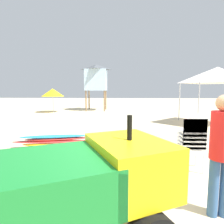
% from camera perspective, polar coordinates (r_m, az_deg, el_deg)
% --- Properties ---
extents(ground, '(80.00, 80.00, 0.00)m').
position_cam_1_polar(ground, '(3.50, 5.66, -24.39)').
color(ground, beige).
extents(utility_cart, '(2.81, 2.19, 1.50)m').
position_cam_1_polar(utility_cart, '(2.25, -14.65, -20.34)').
color(utility_cart, '#197A2D').
rests_on(utility_cart, ground).
extents(stacked_plastic_chairs, '(0.48, 0.48, 1.29)m').
position_cam_1_polar(stacked_plastic_chairs, '(4.57, 22.67, -7.28)').
color(stacked_plastic_chairs, white).
rests_on(stacked_plastic_chairs, ground).
extents(surfboard_pile, '(2.65, 0.66, 0.40)m').
position_cam_1_polar(surfboard_pile, '(6.31, -15.98, -8.44)').
color(surfboard_pile, red).
rests_on(surfboard_pile, ground).
extents(lifeguard_near_right, '(0.32, 0.32, 1.73)m').
position_cam_1_polar(lifeguard_near_right, '(3.10, 29.66, -9.17)').
color(lifeguard_near_right, '#33598C').
rests_on(lifeguard_near_right, ground).
extents(popup_canopy, '(2.89, 2.89, 2.96)m').
position_cam_1_polar(popup_canopy, '(11.28, 28.65, 9.54)').
color(popup_canopy, '#B2B2B7').
rests_on(popup_canopy, ground).
extents(lifeguard_tower, '(1.98, 1.98, 4.01)m').
position_cam_1_polar(lifeguard_tower, '(17.19, -4.70, 10.13)').
color(lifeguard_tower, olive).
rests_on(lifeguard_tower, ground).
extents(beach_umbrella_left, '(1.78, 1.78, 1.91)m').
position_cam_1_polar(beach_umbrella_left, '(16.24, -17.08, 5.53)').
color(beach_umbrella_left, beige).
rests_on(beach_umbrella_left, ground).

